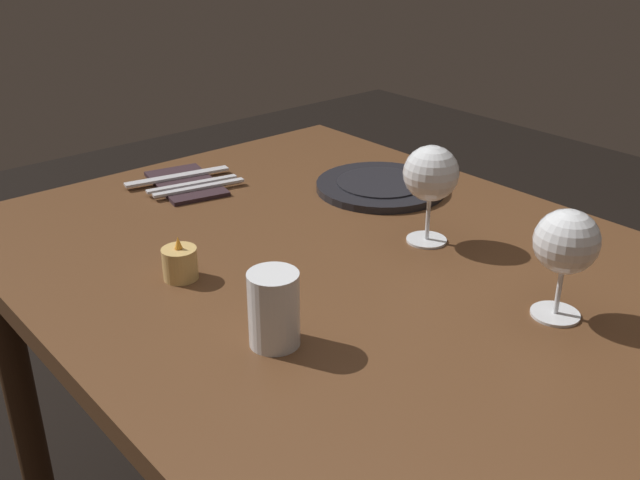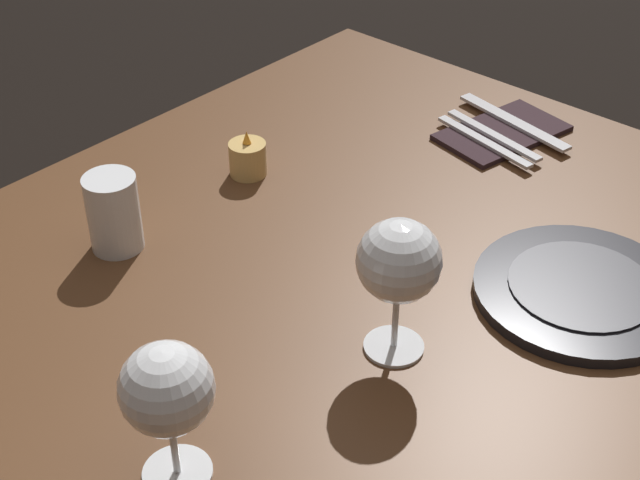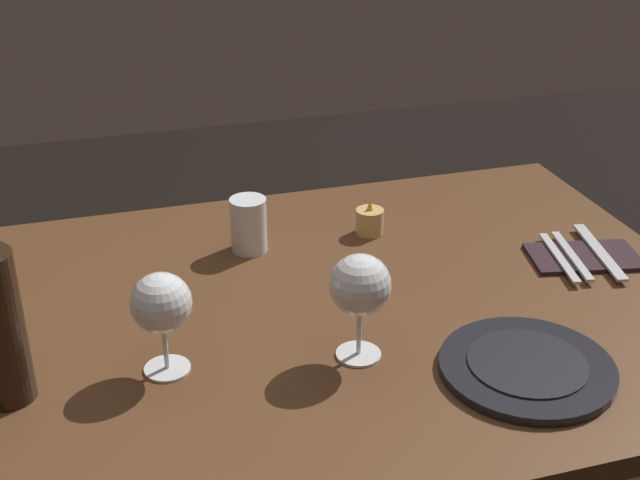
{
  "view_description": "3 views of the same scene",
  "coord_description": "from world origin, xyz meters",
  "px_view_note": "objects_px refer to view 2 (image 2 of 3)",
  "views": [
    {
      "loc": [
        -0.69,
        0.69,
        1.25
      ],
      "look_at": [
        0.05,
        0.06,
        0.8
      ],
      "focal_mm": 40.97,
      "sensor_mm": 36.0,
      "label": 1
    },
    {
      "loc": [
        -0.59,
        -0.59,
        1.42
      ],
      "look_at": [
        0.03,
        -0.03,
        0.82
      ],
      "focal_mm": 52.46,
      "sensor_mm": 36.0,
      "label": 2
    },
    {
      "loc": [
        -0.33,
        -1.13,
        1.45
      ],
      "look_at": [
        0.02,
        0.05,
        0.83
      ],
      "focal_mm": 48.37,
      "sensor_mm": 36.0,
      "label": 3
    }
  ],
  "objects_px": {
    "table_knife": "(514,122)",
    "votive_candle": "(248,160)",
    "dinner_plate": "(581,290)",
    "fork_inner": "(493,135)",
    "fork_outer": "(484,141)",
    "folded_napkin": "(502,133)",
    "water_tumbler": "(114,217)",
    "wine_glass_left": "(167,392)",
    "wine_glass_right": "(399,264)"
  },
  "relations": [
    {
      "from": "water_tumbler",
      "to": "dinner_plate",
      "type": "xyz_separation_m",
      "value": [
        0.29,
        -0.48,
        -0.04
      ]
    },
    {
      "from": "fork_inner",
      "to": "table_knife",
      "type": "distance_m",
      "value": 0.05
    },
    {
      "from": "wine_glass_left",
      "to": "dinner_plate",
      "type": "height_order",
      "value": "wine_glass_left"
    },
    {
      "from": "wine_glass_left",
      "to": "votive_candle",
      "type": "distance_m",
      "value": 0.54
    },
    {
      "from": "folded_napkin",
      "to": "fork_inner",
      "type": "relative_size",
      "value": 1.16
    },
    {
      "from": "dinner_plate",
      "to": "fork_inner",
      "type": "bearing_deg",
      "value": 49.12
    },
    {
      "from": "water_tumbler",
      "to": "fork_outer",
      "type": "distance_m",
      "value": 0.55
    },
    {
      "from": "votive_candle",
      "to": "table_knife",
      "type": "distance_m",
      "value": 0.41
    },
    {
      "from": "dinner_plate",
      "to": "wine_glass_right",
      "type": "bearing_deg",
      "value": 153.64
    },
    {
      "from": "dinner_plate",
      "to": "fork_inner",
      "type": "distance_m",
      "value": 0.36
    },
    {
      "from": "fork_inner",
      "to": "votive_candle",
      "type": "bearing_deg",
      "value": 146.03
    },
    {
      "from": "dinner_plate",
      "to": "fork_inner",
      "type": "height_order",
      "value": "dinner_plate"
    },
    {
      "from": "water_tumbler",
      "to": "wine_glass_left",
      "type": "bearing_deg",
      "value": -120.18
    },
    {
      "from": "water_tumbler",
      "to": "dinner_plate",
      "type": "bearing_deg",
      "value": -58.39
    },
    {
      "from": "wine_glass_right",
      "to": "votive_candle",
      "type": "distance_m",
      "value": 0.41
    },
    {
      "from": "fork_outer",
      "to": "wine_glass_left",
      "type": "bearing_deg",
      "value": -169.84
    },
    {
      "from": "votive_candle",
      "to": "fork_outer",
      "type": "distance_m",
      "value": 0.35
    },
    {
      "from": "water_tumbler",
      "to": "fork_outer",
      "type": "height_order",
      "value": "water_tumbler"
    },
    {
      "from": "fork_outer",
      "to": "fork_inner",
      "type": "bearing_deg",
      "value": 0.0
    },
    {
      "from": "folded_napkin",
      "to": "fork_outer",
      "type": "height_order",
      "value": "fork_outer"
    },
    {
      "from": "wine_glass_right",
      "to": "table_knife",
      "type": "bearing_deg",
      "value": 18.35
    },
    {
      "from": "votive_candle",
      "to": "water_tumbler",
      "type": "bearing_deg",
      "value": -179.83
    },
    {
      "from": "folded_napkin",
      "to": "table_knife",
      "type": "distance_m",
      "value": 0.03
    },
    {
      "from": "wine_glass_left",
      "to": "fork_outer",
      "type": "bearing_deg",
      "value": 10.16
    },
    {
      "from": "fork_inner",
      "to": "fork_outer",
      "type": "height_order",
      "value": "same"
    },
    {
      "from": "votive_candle",
      "to": "fork_outer",
      "type": "height_order",
      "value": "votive_candle"
    },
    {
      "from": "wine_glass_left",
      "to": "water_tumbler",
      "type": "xyz_separation_m",
      "value": [
        0.19,
        0.33,
        -0.06
      ]
    },
    {
      "from": "dinner_plate",
      "to": "folded_napkin",
      "type": "xyz_separation_m",
      "value": [
        0.26,
        0.27,
        -0.0
      ]
    },
    {
      "from": "folded_napkin",
      "to": "wine_glass_right",
      "type": "bearing_deg",
      "value": -160.58
    },
    {
      "from": "wine_glass_left",
      "to": "table_knife",
      "type": "height_order",
      "value": "wine_glass_left"
    },
    {
      "from": "water_tumbler",
      "to": "fork_inner",
      "type": "height_order",
      "value": "water_tumbler"
    },
    {
      "from": "wine_glass_right",
      "to": "fork_outer",
      "type": "relative_size",
      "value": 0.9
    },
    {
      "from": "wine_glass_right",
      "to": "fork_inner",
      "type": "relative_size",
      "value": 0.9
    },
    {
      "from": "wine_glass_left",
      "to": "table_knife",
      "type": "bearing_deg",
      "value": 9.13
    },
    {
      "from": "table_knife",
      "to": "votive_candle",
      "type": "bearing_deg",
      "value": 150.31
    },
    {
      "from": "votive_candle",
      "to": "dinner_plate",
      "type": "distance_m",
      "value": 0.48
    },
    {
      "from": "fork_inner",
      "to": "table_knife",
      "type": "bearing_deg",
      "value": -0.0
    },
    {
      "from": "folded_napkin",
      "to": "fork_outer",
      "type": "relative_size",
      "value": 1.16
    },
    {
      "from": "folded_napkin",
      "to": "fork_inner",
      "type": "height_order",
      "value": "fork_inner"
    },
    {
      "from": "votive_candle",
      "to": "fork_outer",
      "type": "xyz_separation_m",
      "value": [
        0.28,
        -0.2,
        -0.01
      ]
    },
    {
      "from": "dinner_plate",
      "to": "table_knife",
      "type": "bearing_deg",
      "value": 43.17
    },
    {
      "from": "fork_inner",
      "to": "table_knife",
      "type": "height_order",
      "value": "same"
    },
    {
      "from": "votive_candle",
      "to": "dinner_plate",
      "type": "relative_size",
      "value": 0.27
    },
    {
      "from": "wine_glass_left",
      "to": "table_knife",
      "type": "xyz_separation_m",
      "value": [
        0.78,
        0.12,
        -0.1
      ]
    },
    {
      "from": "fork_outer",
      "to": "table_knife",
      "type": "xyz_separation_m",
      "value": [
        0.08,
        -0.0,
        0.0
      ]
    },
    {
      "from": "water_tumbler",
      "to": "fork_inner",
      "type": "bearing_deg",
      "value": -20.96
    },
    {
      "from": "wine_glass_right",
      "to": "fork_inner",
      "type": "xyz_separation_m",
      "value": [
        0.45,
        0.17,
        -0.1
      ]
    },
    {
      "from": "fork_outer",
      "to": "folded_napkin",
      "type": "bearing_deg",
      "value": 0.0
    },
    {
      "from": "wine_glass_left",
      "to": "votive_candle",
      "type": "bearing_deg",
      "value": 38.14
    },
    {
      "from": "wine_glass_right",
      "to": "fork_inner",
      "type": "bearing_deg",
      "value": 20.41
    }
  ]
}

